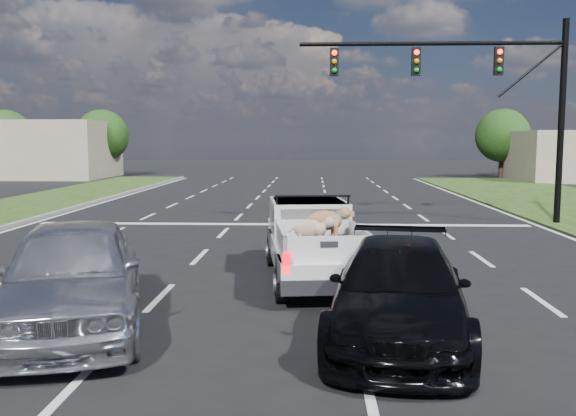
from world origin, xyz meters
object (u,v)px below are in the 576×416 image
(pickup_truck, at_px, (313,240))
(black_coupe, at_px, (399,291))
(traffic_signal, at_px, (492,87))
(silver_sedan, at_px, (72,275))

(pickup_truck, relative_size, black_coupe, 1.02)
(pickup_truck, xyz_separation_m, black_coupe, (1.28, -3.82, -0.13))
(traffic_signal, height_order, pickup_truck, traffic_signal)
(silver_sedan, bearing_deg, black_coupe, -18.44)
(traffic_signal, xyz_separation_m, silver_sedan, (-9.80, -12.41, -3.87))
(silver_sedan, bearing_deg, pickup_truck, 28.17)
(pickup_truck, xyz_separation_m, silver_sedan, (-3.69, -3.64, 0.03))
(traffic_signal, xyz_separation_m, pickup_truck, (-6.11, -8.77, -3.90))
(traffic_signal, relative_size, pickup_truck, 1.86)
(black_coupe, bearing_deg, pickup_truck, 116.61)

